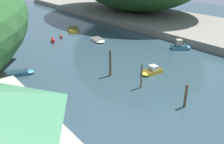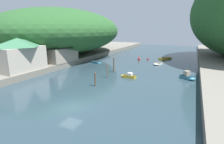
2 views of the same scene
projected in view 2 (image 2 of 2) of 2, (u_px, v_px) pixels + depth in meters
name	position (u px, v px, depth m)	size (l,w,h in m)	color
water_surface	(137.00, 65.00, 49.82)	(130.00, 130.00, 0.00)	#283D47
left_bank	(62.00, 56.00, 60.79)	(22.00, 120.00, 1.37)	slate
hillside_left	(62.00, 31.00, 60.98)	(36.37, 50.92, 15.46)	#285628
waterfront_building	(19.00, 54.00, 37.36)	(6.80, 10.22, 6.87)	#B2A899
boathouse_shed	(57.00, 52.00, 47.88)	(8.08, 9.91, 4.91)	gray
boat_red_skiff	(188.00, 77.00, 35.99)	(3.45, 3.27, 1.67)	teal
boat_far_right_bank	(128.00, 76.00, 37.27)	(3.33, 1.57, 1.07)	gold
boat_cabin_cruiser	(166.00, 58.00, 59.50)	(4.41, 6.27, 0.54)	gold
boat_small_dinghy	(96.00, 62.00, 52.33)	(4.34, 2.64, 0.46)	teal
boat_mid_channel	(157.00, 64.00, 50.39)	(2.33, 3.81, 0.55)	silver
mooring_post_nearest	(95.00, 79.00, 31.43)	(0.28, 0.28, 2.60)	brown
mooring_post_second	(107.00, 71.00, 36.72)	(0.21, 0.21, 3.13)	brown
mooring_post_middle	(114.00, 65.00, 41.30)	(0.31, 0.31, 3.61)	brown
channel_buoy_near	(148.00, 59.00, 57.83)	(0.56, 0.56, 0.84)	red
channel_buoy_far	(139.00, 59.00, 57.38)	(0.79, 0.79, 1.18)	red
person_on_quay	(63.00, 59.00, 46.21)	(0.25, 0.40, 1.69)	#282D3D
person_by_boathouse	(56.00, 60.00, 43.96)	(0.25, 0.40, 1.69)	#282D3D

